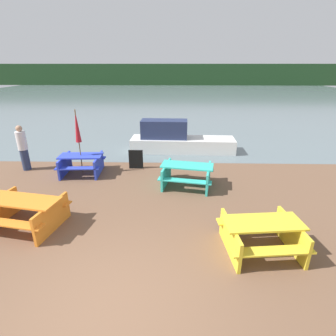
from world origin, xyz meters
TOP-DOWN VIEW (x-y plane):
  - ground_plane at (0.00, 0.00)m, footprint 60.00×60.00m
  - water at (0.00, 32.12)m, footprint 60.00×50.00m
  - far_treeline at (0.00, 52.12)m, footprint 80.00×1.60m
  - picnic_table_yellow at (3.00, 1.63)m, footprint 1.79×1.54m
  - picnic_table_orange at (-2.64, 2.40)m, footprint 2.05×1.69m
  - picnic_table_teal at (1.52, 4.93)m, footprint 1.93×1.67m
  - picnic_table_blue at (-2.37, 5.90)m, footprint 1.62×1.46m
  - umbrella_crimson at (-2.37, 5.90)m, footprint 0.20×0.20m
  - boat at (1.23, 8.76)m, footprint 4.86×1.39m
  - person at (-4.68, 6.23)m, footprint 0.35×0.35m
  - signboard at (-0.42, 6.47)m, footprint 0.55×0.08m

SIDE VIEW (x-z plane):
  - water at x=0.00m, z-range 0.00..0.00m
  - ground_plane at x=0.00m, z-range 0.00..0.00m
  - signboard at x=-0.42m, z-range 0.00..0.75m
  - picnic_table_blue at x=-2.37m, z-range 0.07..0.80m
  - picnic_table_yellow at x=3.00m, z-range 0.07..0.80m
  - picnic_table_teal at x=1.52m, z-range 0.08..0.83m
  - picnic_table_orange at x=-2.64m, z-range 0.08..0.85m
  - boat at x=1.23m, z-range -0.21..1.27m
  - person at x=-4.68m, z-range 0.00..1.76m
  - umbrella_crimson at x=-2.37m, z-range 0.58..2.98m
  - far_treeline at x=0.00m, z-range 0.00..4.00m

